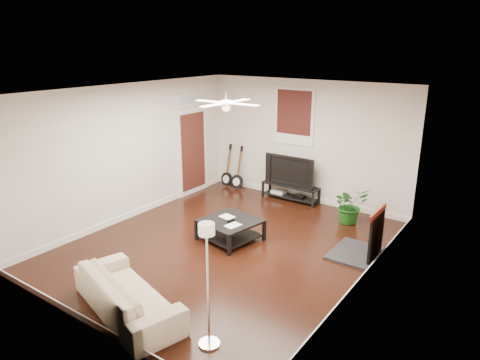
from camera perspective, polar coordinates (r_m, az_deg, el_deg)
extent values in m
cube|color=black|center=(8.10, -1.65, -8.48)|extent=(5.00, 6.00, 0.01)
cube|color=white|center=(7.32, -1.84, 11.63)|extent=(5.00, 6.00, 0.01)
cube|color=silver|center=(10.08, 8.56, 4.98)|extent=(5.00, 0.01, 2.80)
cube|color=silver|center=(5.63, -20.44, -6.06)|extent=(5.00, 0.01, 2.80)
cube|color=silver|center=(9.26, -14.24, 3.54)|extent=(0.01, 6.00, 2.80)
cube|color=silver|center=(6.48, 16.27, -2.57)|extent=(0.01, 6.00, 2.80)
cube|color=brown|center=(7.40, 18.77, -0.33)|extent=(0.02, 2.20, 2.80)
cube|color=black|center=(7.80, 16.07, -6.56)|extent=(0.80, 1.10, 0.92)
cube|color=black|center=(10.09, 7.09, 8.23)|extent=(1.00, 0.06, 1.30)
cube|color=white|center=(10.57, -6.27, 4.81)|extent=(0.08, 1.00, 2.50)
cube|color=black|center=(10.32, 6.62, -1.62)|extent=(1.38, 0.37, 0.39)
imported|color=black|center=(10.17, 6.78, 1.33)|extent=(1.23, 0.16, 0.71)
cube|color=black|center=(8.21, -1.28, -6.57)|extent=(1.12, 1.12, 0.40)
imported|color=#C9B396|center=(6.31, -14.56, -14.16)|extent=(2.13, 1.31, 0.58)
imported|color=#175117|center=(9.19, 14.25, -3.20)|extent=(0.90, 0.92, 0.77)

